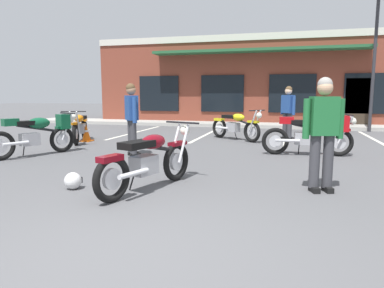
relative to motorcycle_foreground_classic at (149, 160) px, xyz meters
The scene contains 15 objects.
ground_plane 2.23m from the motorcycle_foreground_classic, 74.13° to the left, with size 80.00×80.00×0.00m, color #515154.
sidewalk_kerb 11.01m from the motorcycle_foreground_classic, 86.90° to the left, with size 22.00×1.80×0.14m, color #A8A59E.
brick_storefront_building 14.80m from the motorcycle_foreground_classic, 87.67° to the left, with size 15.71×7.16×4.13m.
painted_stall_lines 7.43m from the motorcycle_foreground_classic, 85.39° to the left, with size 8.30×4.80×0.01m.
motorcycle_foreground_classic is the anchor object (origin of this frame).
motorcycle_red_sportbike 5.98m from the motorcycle_foreground_classic, 132.07° to the left, with size 1.11×1.99×0.98m.
motorcycle_silver_naked 6.11m from the motorcycle_foreground_classic, 85.91° to the left, with size 1.79×1.49×0.98m.
motorcycle_blue_standard 4.57m from the motorcycle_foreground_classic, 55.87° to the left, with size 2.11×0.66×0.98m.
motorcycle_green_cafe_racer 4.20m from the motorcycle_foreground_classic, 149.77° to the left, with size 1.18×1.96×0.98m.
person_in_black_shirt 3.06m from the motorcycle_foreground_classic, 119.25° to the left, with size 0.46×0.52×1.68m.
person_in_shorts_foreground 2.60m from the motorcycle_foreground_classic, 13.48° to the left, with size 0.60×0.36×1.68m.
person_by_back_row 6.96m from the motorcycle_foreground_classic, 73.28° to the left, with size 0.48×0.51×1.68m.
helmet_on_pavement 1.21m from the motorcycle_foreground_classic, 167.13° to the right, with size 0.26×0.26×0.26m.
traffic_cone 6.06m from the motorcycle_foreground_classic, 130.27° to the left, with size 0.34×0.34×0.53m.
parking_lot_lamp_post 11.36m from the motorcycle_foreground_classic, 62.68° to the left, with size 0.24×0.76×5.06m.
Camera 1 is at (1.37, -2.70, 1.44)m, focal length 32.82 mm.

